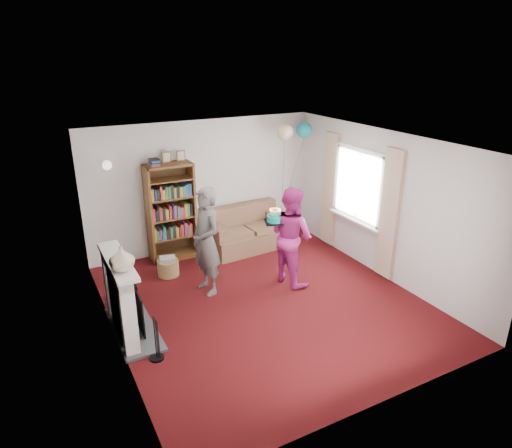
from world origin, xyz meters
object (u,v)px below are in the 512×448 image
bookcase (171,212)px  sofa (245,232)px  person_striped (206,241)px  person_magenta (291,236)px  birthday_cake (275,218)px

bookcase → sofa: (1.42, -0.24, -0.58)m
bookcase → person_striped: size_ratio=1.15×
person_striped → person_magenta: size_ratio=1.06×
person_magenta → birthday_cake: size_ratio=5.19×
bookcase → birthday_cake: 2.17m
bookcase → sofa: bookcase is taller
bookcase → sofa: 1.55m
sofa → person_magenta: (0.04, -1.63, 0.51)m
person_magenta → bookcase: bearing=28.1°
person_striped → person_magenta: 1.41m
bookcase → person_striped: (0.09, -1.54, -0.02)m
bookcase → person_magenta: size_ratio=1.22×
sofa → person_magenta: bearing=-92.7°
person_striped → bookcase: bearing=175.1°
person_striped → person_magenta: person_striped is taller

